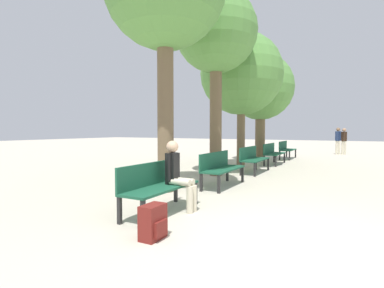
% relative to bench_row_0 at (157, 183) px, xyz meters
% --- Properties ---
extents(ground_plane, '(80.00, 80.00, 0.00)m').
position_rel_bench_row_0_xyz_m(ground_plane, '(2.27, -0.34, -0.53)').
color(ground_plane, beige).
extents(bench_row_0, '(0.55, 1.76, 0.89)m').
position_rel_bench_row_0_xyz_m(bench_row_0, '(0.00, 0.00, 0.00)').
color(bench_row_0, '#195138').
rests_on(bench_row_0, ground_plane).
extents(bench_row_1, '(0.55, 1.76, 0.89)m').
position_rel_bench_row_0_xyz_m(bench_row_1, '(0.00, 2.83, 0.00)').
color(bench_row_1, '#195138').
rests_on(bench_row_1, ground_plane).
extents(bench_row_2, '(0.55, 1.76, 0.89)m').
position_rel_bench_row_0_xyz_m(bench_row_2, '(0.00, 5.66, 0.00)').
color(bench_row_2, '#195138').
rests_on(bench_row_2, ground_plane).
extents(bench_row_3, '(0.55, 1.76, 0.89)m').
position_rel_bench_row_0_xyz_m(bench_row_3, '(0.00, 8.49, 0.00)').
color(bench_row_3, '#195138').
rests_on(bench_row_3, ground_plane).
extents(bench_row_4, '(0.55, 1.76, 0.89)m').
position_rel_bench_row_0_xyz_m(bench_row_4, '(0.00, 11.32, 0.00)').
color(bench_row_4, '#195138').
rests_on(bench_row_4, ground_plane).
extents(tree_row_1, '(2.64, 2.64, 5.94)m').
position_rel_bench_row_0_xyz_m(tree_row_1, '(-0.89, 4.52, 4.01)').
color(tree_row_1, brown).
rests_on(tree_row_1, ground_plane).
extents(tree_row_2, '(3.23, 3.23, 5.29)m').
position_rel_bench_row_0_xyz_m(tree_row_2, '(-0.89, 6.96, 3.13)').
color(tree_row_2, brown).
rests_on(tree_row_2, ground_plane).
extents(tree_row_3, '(3.10, 3.10, 5.05)m').
position_rel_bench_row_0_xyz_m(tree_row_3, '(-0.89, 9.67, 2.93)').
color(tree_row_3, brown).
rests_on(tree_row_3, ground_plane).
extents(person_seated, '(0.58, 0.33, 1.28)m').
position_rel_bench_row_0_xyz_m(person_seated, '(0.24, 0.31, 0.16)').
color(person_seated, beige).
rests_on(person_seated, ground_plane).
extents(backpack, '(0.27, 0.38, 0.47)m').
position_rel_bench_row_0_xyz_m(backpack, '(0.72, -1.11, -0.29)').
color(backpack, maroon).
rests_on(backpack, ground_plane).
extents(pedestrian_near, '(0.33, 0.28, 1.61)m').
position_rel_bench_row_0_xyz_m(pedestrian_near, '(2.18, 15.59, 0.40)').
color(pedestrian_near, beige).
rests_on(pedestrian_near, ground_plane).
extents(pedestrian_mid, '(0.32, 0.28, 1.57)m').
position_rel_bench_row_0_xyz_m(pedestrian_mid, '(2.50, 15.62, 0.38)').
color(pedestrian_mid, beige).
rests_on(pedestrian_mid, ground_plane).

